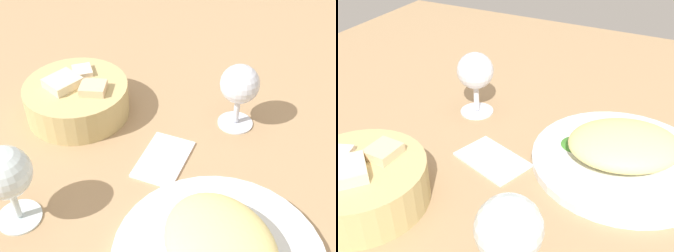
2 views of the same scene
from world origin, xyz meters
The scene contains 8 objects.
ground_plane centered at (0.00, 0.00, -1.00)cm, with size 140.00×140.00×2.00cm, color tan.
plate centered at (-13.53, -10.39, 0.70)cm, with size 27.67×27.67×1.40cm, color silver.
omelette centered at (-13.53, -10.39, 3.78)cm, with size 16.93×13.32×4.76cm, color #ECD985.
lettuce_garnish centered at (-6.14, -10.38, 1.93)cm, with size 4.88×4.88×1.06cm, color #3F832D.
bread_basket centered at (16.17, 13.84, 3.21)cm, with size 18.24×18.24×7.56cm.
wine_glass_near centered at (14.52, -14.22, 7.79)cm, with size 6.61×6.61×11.76cm.
wine_glass_far centered at (-7.92, 17.34, 8.55)cm, with size 7.10×7.10×12.73cm.
folded_napkin centered at (4.71, -2.19, 0.40)cm, with size 11.00×7.00×0.80cm, color white.
Camera 2 is at (-20.82, 43.41, 39.72)cm, focal length 44.45 mm.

